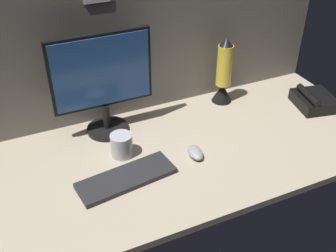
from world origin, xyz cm
name	(u,v)px	position (x,y,z in cm)	size (l,w,h in cm)	color
ground_plane	(175,152)	(0.00, 0.00, -1.50)	(180.00, 80.00, 3.00)	tan
cubicle_wall_back	(138,27)	(-0.01, 37.50, 39.65)	(180.00, 5.50, 79.27)	slate
monitor	(102,80)	(-21.04, 25.14, 24.62)	(42.24, 18.00, 44.50)	black
keyboard	(126,178)	(-24.42, -9.51, 1.00)	(37.00, 13.00, 2.00)	#262628
mouse	(195,153)	(5.64, -7.28, 1.70)	(5.60, 9.60, 3.40)	#99999E
mug_steel	(122,145)	(-20.88, 5.59, 4.82)	(8.85, 8.85, 9.64)	#B2B2B7
lava_lamp	(224,76)	(37.63, 26.10, 13.62)	(9.92, 9.92, 32.48)	black
desk_phone	(314,100)	(74.81, 3.40, 3.19)	(20.45, 22.01, 8.80)	black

